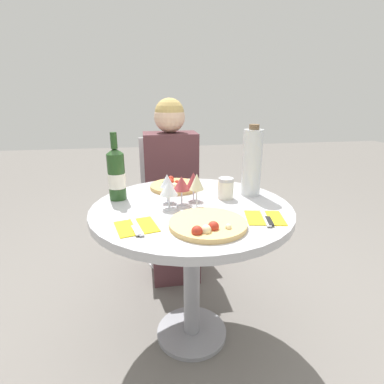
{
  "coord_description": "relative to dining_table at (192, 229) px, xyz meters",
  "views": [
    {
      "loc": [
        -0.21,
        -1.27,
        1.22
      ],
      "look_at": [
        -0.02,
        -0.11,
        0.83
      ],
      "focal_mm": 28.0,
      "sensor_mm": 36.0,
      "label": 1
    }
  ],
  "objects": [
    {
      "name": "ground_plane",
      "position": [
        0.0,
        0.0,
        -0.61
      ],
      "size": [
        12.0,
        12.0,
        0.0
      ],
      "primitive_type": "plane",
      "color": "slate",
      "rests_on": "ground"
    },
    {
      "name": "dining_table",
      "position": [
        0.0,
        0.0,
        0.0
      ],
      "size": [
        0.92,
        0.92,
        0.73
      ],
      "color": "gray",
      "rests_on": "ground_plane"
    },
    {
      "name": "chair_behind_diner",
      "position": [
        -0.02,
        0.85,
        -0.17
      ],
      "size": [
        0.43,
        0.43,
        0.91
      ],
      "rotation": [
        0.0,
        0.0,
        3.14
      ],
      "color": "silver",
      "rests_on": "ground_plane"
    },
    {
      "name": "seated_diner",
      "position": [
        -0.02,
        0.7,
        -0.06
      ],
      "size": [
        0.36,
        0.46,
        1.2
      ],
      "rotation": [
        0.0,
        0.0,
        3.14
      ],
      "color": "#512D33",
      "rests_on": "ground_plane"
    },
    {
      "name": "pizza_large",
      "position": [
        0.02,
        -0.24,
        0.13
      ],
      "size": [
        0.3,
        0.3,
        0.05
      ],
      "color": "#DBB26B",
      "rests_on": "dining_table"
    },
    {
      "name": "pizza_small_far",
      "position": [
        -0.05,
        0.27,
        0.13
      ],
      "size": [
        0.27,
        0.27,
        0.05
      ],
      "color": "tan",
      "rests_on": "dining_table"
    },
    {
      "name": "wine_bottle",
      "position": [
        -0.34,
        0.15,
        0.24
      ],
      "size": [
        0.08,
        0.08,
        0.32
      ],
      "color": "#23471E",
      "rests_on": "dining_table"
    },
    {
      "name": "tall_carafe",
      "position": [
        0.32,
        0.11,
        0.29
      ],
      "size": [
        0.1,
        0.1,
        0.35
      ],
      "color": "silver",
      "rests_on": "dining_table"
    },
    {
      "name": "sugar_shaker",
      "position": [
        0.18,
        0.07,
        0.17
      ],
      "size": [
        0.08,
        0.08,
        0.1
      ],
      "color": "silver",
      "rests_on": "dining_table"
    },
    {
      "name": "wine_glass_center",
      "position": [
        -0.04,
        0.02,
        0.22
      ],
      "size": [
        0.08,
        0.08,
        0.13
      ],
      "color": "silver",
      "rests_on": "dining_table"
    },
    {
      "name": "wine_glass_front_right",
      "position": [
        0.02,
        -0.02,
        0.23
      ],
      "size": [
        0.07,
        0.07,
        0.16
      ],
      "color": "silver",
      "rests_on": "dining_table"
    },
    {
      "name": "wine_glass_back_right",
      "position": [
        0.02,
        0.07,
        0.22
      ],
      "size": [
        0.07,
        0.07,
        0.14
      ],
      "color": "silver",
      "rests_on": "dining_table"
    },
    {
      "name": "wine_glass_front_left",
      "position": [
        -0.1,
        -0.02,
        0.21
      ],
      "size": [
        0.08,
        0.08,
        0.13
      ],
      "color": "silver",
      "rests_on": "dining_table"
    },
    {
      "name": "wine_glass_back_left",
      "position": [
        -0.1,
        0.07,
        0.22
      ],
      "size": [
        0.07,
        0.07,
        0.14
      ],
      "color": "silver",
      "rests_on": "dining_table"
    },
    {
      "name": "place_setting_left",
      "position": [
        -0.25,
        -0.2,
        0.12
      ],
      "size": [
        0.18,
        0.19,
        0.01
      ],
      "color": "yellow",
      "rests_on": "dining_table"
    },
    {
      "name": "place_setting_right",
      "position": [
        0.27,
        -0.2,
        0.12
      ],
      "size": [
        0.18,
        0.19,
        0.01
      ],
      "color": "yellow",
      "rests_on": "dining_table"
    }
  ]
}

